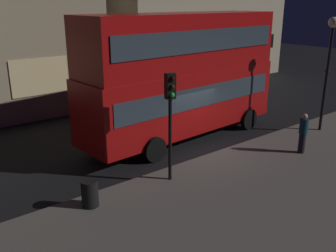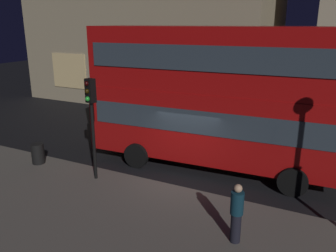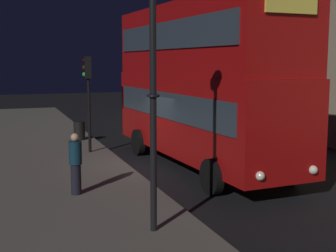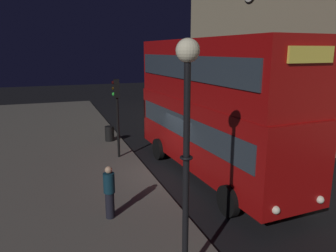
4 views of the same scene
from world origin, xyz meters
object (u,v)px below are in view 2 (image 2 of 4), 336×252
Objects in this scene: pedestrian at (237,213)px; litter_bin at (38,154)px; double_decker_bus at (212,93)px; traffic_light_near_kerb at (91,108)px.

pedestrian is 9.04m from litter_bin.
traffic_light_near_kerb is (-3.34, -3.30, -0.28)m from double_decker_bus.
traffic_light_near_kerb is at bearing -2.01° from litter_bin.
litter_bin is at bearing -91.27° from pedestrian.
traffic_light_near_kerb reaches higher than litter_bin.
litter_bin is at bearing -170.06° from traffic_light_near_kerb.
double_decker_bus is 11.97× the size of litter_bin.
double_decker_bus is 6.05× the size of pedestrian.
litter_bin is at bearing -156.62° from double_decker_bus.
traffic_light_near_kerb is at bearing -138.46° from double_decker_bus.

